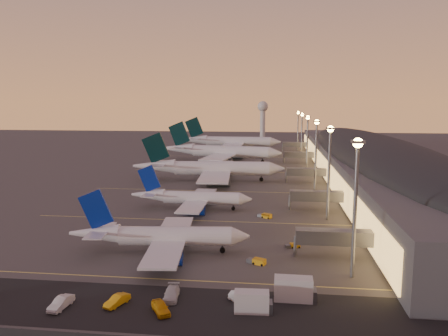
% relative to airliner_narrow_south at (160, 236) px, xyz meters
% --- Properties ---
extents(ground, '(700.00, 700.00, 0.00)m').
position_rel_airliner_narrow_south_xyz_m(ground, '(2.85, 30.97, -3.60)').
color(ground, '#3E3B39').
extents(airliner_narrow_south, '(38.98, 34.99, 13.91)m').
position_rel_airliner_narrow_south_xyz_m(airliner_narrow_south, '(0.00, 0.00, 0.00)').
color(airliner_narrow_south, silver).
rests_on(airliner_narrow_south, ground).
extents(airliner_narrow_north, '(37.03, 32.95, 13.28)m').
position_rel_airliner_narrow_south_xyz_m(airliner_narrow_north, '(-0.74, 38.73, -0.16)').
color(airliner_narrow_north, silver).
rests_on(airliner_narrow_north, ground).
extents(airliner_wide_near, '(62.26, 56.83, 19.92)m').
position_rel_airliner_narrow_south_xyz_m(airliner_wide_near, '(-2.66, 86.05, 1.53)').
color(airliner_wide_near, silver).
rests_on(airliner_wide_near, ground).
extents(airliner_wide_mid, '(67.22, 61.88, 21.54)m').
position_rel_airliner_narrow_south_xyz_m(airliner_wide_mid, '(-5.35, 143.78, 1.95)').
color(airliner_wide_mid, silver).
rests_on(airliner_wide_mid, ground).
extents(airliner_wide_far, '(68.75, 62.45, 22.04)m').
position_rel_airliner_narrow_south_xyz_m(airliner_wide_far, '(-6.49, 201.88, 2.08)').
color(airliner_wide_far, silver).
rests_on(airliner_wide_far, ground).
extents(terminal_building, '(56.35, 255.00, 17.46)m').
position_rel_airliner_narrow_south_xyz_m(terminal_building, '(64.69, 103.44, 5.18)').
color(terminal_building, '#48484C').
rests_on(terminal_building, ground).
extents(light_masts, '(2.20, 217.20, 25.90)m').
position_rel_airliner_narrow_south_xyz_m(light_masts, '(38.85, 95.97, 13.96)').
color(light_masts, slate).
rests_on(light_masts, ground).
extents(radar_tower, '(9.00, 9.00, 32.50)m').
position_rel_airliner_narrow_south_xyz_m(radar_tower, '(12.85, 290.97, 18.28)').
color(radar_tower, silver).
rests_on(radar_tower, ground).
extents(service_lane, '(260.00, 16.00, 0.01)m').
position_rel_airliner_narrow_south_xyz_m(service_lane, '(2.85, -25.03, -3.59)').
color(service_lane, black).
rests_on(service_lane, ground).
extents(lane_markings, '(90.00, 180.36, 0.00)m').
position_rel_airliner_narrow_south_xyz_m(lane_markings, '(2.85, 70.97, -3.59)').
color(lane_markings, '#D8C659').
rests_on(lane_markings, ground).
extents(baggage_tug_a, '(4.04, 2.86, 1.12)m').
position_rel_airliner_narrow_south_xyz_m(baggage_tug_a, '(21.10, -4.28, -3.08)').
color(baggage_tug_a, orange).
rests_on(baggage_tug_a, ground).
extents(baggage_tug_b, '(3.45, 2.12, 0.96)m').
position_rel_airliner_narrow_south_xyz_m(baggage_tug_b, '(28.67, 6.56, -3.16)').
color(baggage_tug_b, orange).
rests_on(baggage_tug_b, ground).
extents(baggage_tug_c, '(4.22, 3.31, 1.19)m').
position_rel_airliner_narrow_south_xyz_m(baggage_tug_c, '(21.83, 31.16, -3.05)').
color(baggage_tug_c, orange).
rests_on(baggage_tug_c, ground).
extents(catering_truck_a, '(5.97, 2.56, 3.31)m').
position_rel_airliner_narrow_south_xyz_m(catering_truck_a, '(21.47, -24.63, -2.05)').
color(catering_truck_a, silver).
rests_on(catering_truck_a, ground).
extents(catering_truck_b, '(6.90, 2.83, 3.85)m').
position_rel_airliner_narrow_south_xyz_m(catering_truck_b, '(28.06, -19.78, -1.80)').
color(catering_truck_b, silver).
rests_on(catering_truck_b, ground).
extents(service_van_a, '(2.38, 5.39, 1.72)m').
position_rel_airliner_narrow_south_xyz_m(service_van_a, '(-8.76, -26.96, -2.74)').
color(service_van_a, silver).
rests_on(service_van_a, ground).
extents(service_van_c, '(2.86, 5.94, 1.67)m').
position_rel_airliner_narrow_south_xyz_m(service_van_c, '(7.74, -21.59, -2.76)').
color(service_van_c, silver).
rests_on(service_van_c, ground).
extents(service_van_d, '(3.35, 5.08, 1.58)m').
position_rel_airliner_narrow_south_xyz_m(service_van_d, '(-0.34, -24.95, -2.81)').
color(service_van_d, orange).
rests_on(service_van_d, ground).
extents(service_van_e, '(5.25, 2.74, 1.65)m').
position_rel_airliner_narrow_south_xyz_m(service_van_e, '(19.68, -21.14, -2.77)').
color(service_van_e, silver).
rests_on(service_van_e, ground).
extents(service_van_f, '(4.39, 5.40, 1.73)m').
position_rel_airliner_narrow_south_xyz_m(service_van_f, '(7.26, -26.62, -2.73)').
color(service_van_f, orange).
rests_on(service_van_f, ground).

